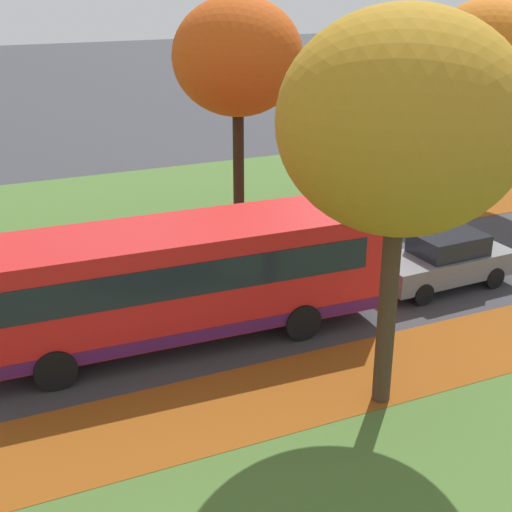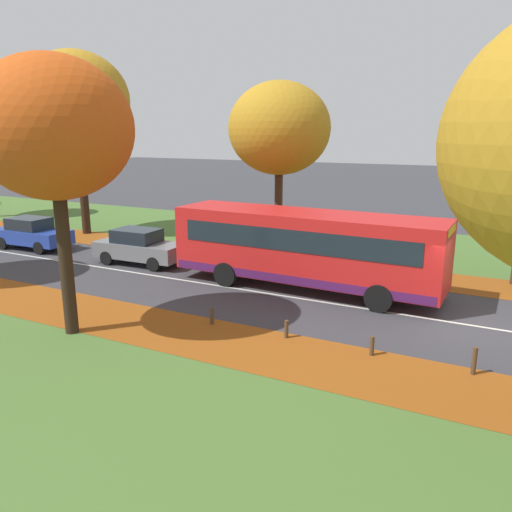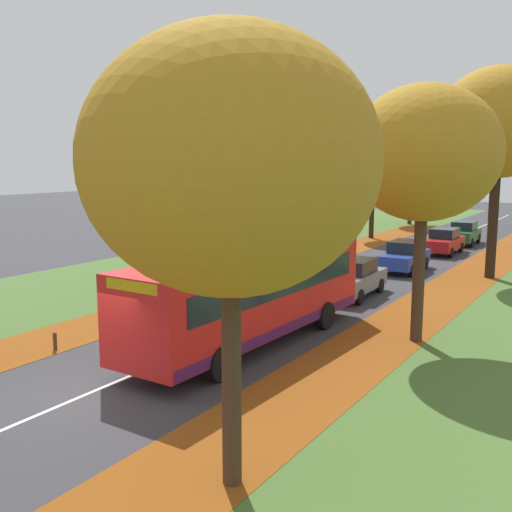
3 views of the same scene
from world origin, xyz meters
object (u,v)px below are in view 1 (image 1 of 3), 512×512
tree_left_mid (486,55)px  bollard_fifth (169,256)px  bus (177,277)px  tree_right_near (401,123)px  car_grey_lead (444,260)px  bollard_fourth (89,270)px  bollard_third (1,283)px  tree_left_near (238,58)px

tree_left_mid → bollard_fifth: tree_left_mid is taller
bus → tree_right_near: bearing=35.3°
tree_right_near → bus: tree_right_near is taller
tree_left_mid → car_grey_lead: (6.79, -6.70, -4.88)m
tree_left_mid → bollard_fifth: size_ratio=14.08×
tree_right_near → bollard_fourth: 11.72m
bollard_fourth → bus: bus is taller
bollard_third → bus: (4.80, 3.82, 1.42)m
tree_left_near → bus: 9.68m
tree_right_near → bollard_fifth: 11.05m
bollard_third → car_grey_lead: car_grey_lead is taller
tree_left_near → tree_right_near: (11.71, -1.59, 0.07)m
tree_left_mid → car_grey_lead: tree_left_mid is taller
bollard_fourth → car_grey_lead: (4.83, 9.43, 0.54)m
tree_left_mid → bollard_fourth: (1.96, -16.13, -5.42)m
tree_left_mid → bus: tree_left_mid is taller
tree_left_mid → bollard_fifth: bearing=-81.9°
tree_left_mid → tree_right_near: (11.15, -11.71, 0.37)m
tree_left_mid → bollard_third: (1.92, -18.68, -5.41)m
bollard_third → bollard_fourth: bollard_third is taller
tree_left_near → tree_right_near: 11.82m
tree_left_near → bollard_third: size_ratio=14.41×
car_grey_lead → bollard_third: bearing=-112.1°
bollard_third → car_grey_lead: 12.95m
car_grey_lead → tree_left_near: bearing=-155.0°
car_grey_lead → tree_left_mid: bearing=135.4°
tree_left_mid → tree_left_near: bearing=-93.1°
tree_left_near → bus: tree_left_near is taller
tree_left_mid → tree_right_near: tree_right_near is taller
bollard_fifth → bus: bus is taller
tree_left_near → bollard_fourth: size_ratio=14.52×
tree_left_mid → tree_right_near: bearing=-46.4°
tree_left_mid → tree_right_near: 16.18m
bollard_fourth → bollard_fifth: bearing=90.9°
tree_left_near → tree_right_near: size_ratio=0.97×
bollard_fourth → car_grey_lead: car_grey_lead is taller
bollard_third → bollard_fourth: size_ratio=1.01×
tree_right_near → bollard_third: size_ratio=14.80×
tree_left_near → car_grey_lead: size_ratio=1.88×
bus → car_grey_lead: size_ratio=2.46×
bollard_fifth → tree_right_near: bearing=11.4°
bollard_fifth → car_grey_lead: car_grey_lead is taller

